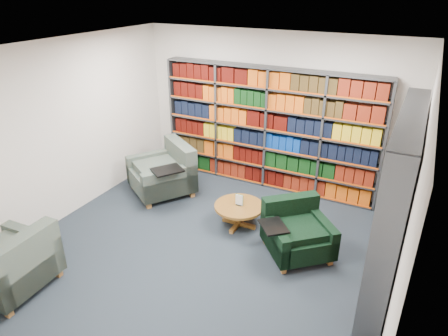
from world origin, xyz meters
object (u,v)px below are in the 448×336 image
at_px(chair_green_right, 295,232).
at_px(coffee_table, 239,209).
at_px(chair_teal_left, 166,173).
at_px(chair_teal_front, 13,266).

xyz_separation_m(chair_green_right, coffee_table, (-0.99, 0.22, -0.01)).
bearing_deg(chair_teal_left, chair_teal_front, -94.18).
distance_m(chair_green_right, coffee_table, 1.01).
bearing_deg(chair_teal_front, chair_teal_left, 85.82).
bearing_deg(coffee_table, chair_teal_left, 165.42).
bearing_deg(chair_green_right, chair_teal_front, -140.68).
relative_size(chair_teal_front, coffee_table, 1.44).
bearing_deg(coffee_table, chair_teal_front, -126.12).
bearing_deg(chair_teal_front, chair_green_right, 39.32).
xyz_separation_m(chair_teal_front, coffee_table, (1.88, 2.57, -0.05)).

